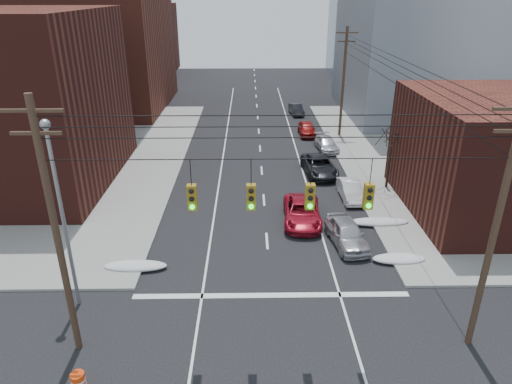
{
  "coord_description": "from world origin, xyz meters",
  "views": [
    {
      "loc": [
        -1.06,
        -12.48,
        14.17
      ],
      "look_at": [
        -0.67,
        12.7,
        3.0
      ],
      "focal_mm": 32.0,
      "sensor_mm": 36.0,
      "label": 1
    }
  ],
  "objects_px": {
    "parked_car_a": "(347,233)",
    "lot_car_c": "(77,156)",
    "lot_car_b": "(104,138)",
    "lot_car_a": "(62,189)",
    "parked_car_b": "(351,190)",
    "lot_car_d": "(71,145)",
    "parked_car_c": "(319,166)",
    "red_pickup": "(302,212)",
    "parked_car_d": "(327,144)",
    "parked_car_e": "(307,129)",
    "parked_car_f": "(296,110)",
    "construction_barrel": "(79,383)"
  },
  "relations": [
    {
      "from": "parked_car_c",
      "to": "parked_car_e",
      "type": "relative_size",
      "value": 1.26
    },
    {
      "from": "parked_car_e",
      "to": "lot_car_b",
      "type": "distance_m",
      "value": 20.74
    },
    {
      "from": "red_pickup",
      "to": "parked_car_f",
      "type": "bearing_deg",
      "value": 88.25
    },
    {
      "from": "parked_car_f",
      "to": "parked_car_b",
      "type": "bearing_deg",
      "value": -92.89
    },
    {
      "from": "lot_car_c",
      "to": "parked_car_e",
      "type": "bearing_deg",
      "value": -54.64
    },
    {
      "from": "parked_car_a",
      "to": "lot_car_d",
      "type": "height_order",
      "value": "parked_car_a"
    },
    {
      "from": "lot_car_b",
      "to": "parked_car_a",
      "type": "bearing_deg",
      "value": -153.19
    },
    {
      "from": "lot_car_b",
      "to": "lot_car_c",
      "type": "relative_size",
      "value": 1.0
    },
    {
      "from": "parked_car_a",
      "to": "lot_car_c",
      "type": "relative_size",
      "value": 0.85
    },
    {
      "from": "parked_car_b",
      "to": "construction_barrel",
      "type": "xyz_separation_m",
      "value": [
        -14.0,
        -17.66,
        -0.16
      ]
    },
    {
      "from": "parked_car_b",
      "to": "lot_car_a",
      "type": "xyz_separation_m",
      "value": [
        -21.21,
        0.12,
        0.2
      ]
    },
    {
      "from": "red_pickup",
      "to": "lot_car_d",
      "type": "distance_m",
      "value": 24.87
    },
    {
      "from": "red_pickup",
      "to": "parked_car_b",
      "type": "height_order",
      "value": "red_pickup"
    },
    {
      "from": "red_pickup",
      "to": "construction_barrel",
      "type": "relative_size",
      "value": 5.38
    },
    {
      "from": "lot_car_a",
      "to": "lot_car_c",
      "type": "distance_m",
      "value": 7.27
    },
    {
      "from": "parked_car_d",
      "to": "parked_car_f",
      "type": "height_order",
      "value": "parked_car_f"
    },
    {
      "from": "lot_car_d",
      "to": "parked_car_c",
      "type": "bearing_deg",
      "value": -113.17
    },
    {
      "from": "parked_car_a",
      "to": "lot_car_d",
      "type": "xyz_separation_m",
      "value": [
        -22.7,
        17.3,
        0.04
      ]
    },
    {
      "from": "lot_car_b",
      "to": "parked_car_b",
      "type": "bearing_deg",
      "value": -139.75
    },
    {
      "from": "parked_car_e",
      "to": "parked_car_b",
      "type": "bearing_deg",
      "value": -85.92
    },
    {
      "from": "red_pickup",
      "to": "lot_car_a",
      "type": "xyz_separation_m",
      "value": [
        -17.23,
        3.77,
        0.14
      ]
    },
    {
      "from": "parked_car_b",
      "to": "parked_car_c",
      "type": "relative_size",
      "value": 0.76
    },
    {
      "from": "parked_car_d",
      "to": "lot_car_a",
      "type": "height_order",
      "value": "lot_car_a"
    },
    {
      "from": "lot_car_a",
      "to": "lot_car_d",
      "type": "height_order",
      "value": "lot_car_a"
    },
    {
      "from": "parked_car_d",
      "to": "parked_car_f",
      "type": "relative_size",
      "value": 1.12
    },
    {
      "from": "parked_car_c",
      "to": "lot_car_b",
      "type": "relative_size",
      "value": 1.0
    },
    {
      "from": "parked_car_f",
      "to": "lot_car_c",
      "type": "xyz_separation_m",
      "value": [
        -20.9,
        -17.75,
        0.28
      ]
    },
    {
      "from": "parked_car_f",
      "to": "lot_car_d",
      "type": "distance_m",
      "value": 26.85
    },
    {
      "from": "red_pickup",
      "to": "lot_car_b",
      "type": "distance_m",
      "value": 24.21
    },
    {
      "from": "parked_car_b",
      "to": "lot_car_b",
      "type": "bearing_deg",
      "value": 148.41
    },
    {
      "from": "parked_car_b",
      "to": "parked_car_f",
      "type": "height_order",
      "value": "parked_car_b"
    },
    {
      "from": "red_pickup",
      "to": "construction_barrel",
      "type": "height_order",
      "value": "red_pickup"
    },
    {
      "from": "red_pickup",
      "to": "parked_car_b",
      "type": "bearing_deg",
      "value": 45.47
    },
    {
      "from": "parked_car_d",
      "to": "lot_car_c",
      "type": "xyz_separation_m",
      "value": [
        -22.5,
        -3.96,
        0.29
      ]
    },
    {
      "from": "red_pickup",
      "to": "parked_car_c",
      "type": "relative_size",
      "value": 0.98
    },
    {
      "from": "lot_car_d",
      "to": "parked_car_a",
      "type": "bearing_deg",
      "value": -136.33
    },
    {
      "from": "parked_car_f",
      "to": "lot_car_b",
      "type": "xyz_separation_m",
      "value": [
        -20.17,
        -12.25,
        0.25
      ]
    },
    {
      "from": "lot_car_b",
      "to": "lot_car_c",
      "type": "height_order",
      "value": "lot_car_c"
    },
    {
      "from": "parked_car_f",
      "to": "lot_car_d",
      "type": "height_order",
      "value": "lot_car_d"
    },
    {
      "from": "parked_car_b",
      "to": "construction_barrel",
      "type": "bearing_deg",
      "value": -129.57
    },
    {
      "from": "lot_car_a",
      "to": "lot_car_c",
      "type": "bearing_deg",
      "value": 33.85
    },
    {
      "from": "lot_car_c",
      "to": "lot_car_d",
      "type": "relative_size",
      "value": 1.39
    },
    {
      "from": "lot_car_b",
      "to": "lot_car_d",
      "type": "xyz_separation_m",
      "value": [
        -2.53,
        -2.09,
        -0.09
      ]
    },
    {
      "from": "lot_car_a",
      "to": "lot_car_d",
      "type": "distance_m",
      "value": 11.01
    },
    {
      "from": "parked_car_f",
      "to": "construction_barrel",
      "type": "relative_size",
      "value": 4.01
    },
    {
      "from": "parked_car_e",
      "to": "parked_car_f",
      "type": "relative_size",
      "value": 1.08
    },
    {
      "from": "parked_car_e",
      "to": "parked_car_f",
      "type": "xyz_separation_m",
      "value": [
        -0.29,
        8.81,
        -0.07
      ]
    },
    {
      "from": "parked_car_c",
      "to": "lot_car_a",
      "type": "height_order",
      "value": "lot_car_a"
    },
    {
      "from": "lot_car_b",
      "to": "lot_car_a",
      "type": "bearing_deg",
      "value": 163.19
    },
    {
      "from": "red_pickup",
      "to": "parked_car_a",
      "type": "relative_size",
      "value": 1.16
    }
  ]
}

